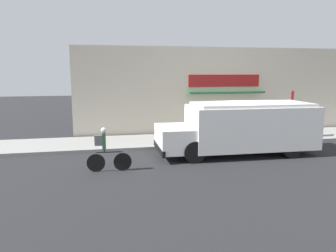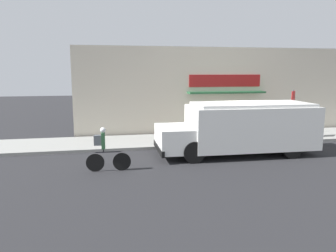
# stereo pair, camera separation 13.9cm
# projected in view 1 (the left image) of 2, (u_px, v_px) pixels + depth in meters

# --- Properties ---
(ground_plane) EXTENTS (70.00, 70.00, 0.00)m
(ground_plane) POSITION_uv_depth(u_px,v_px,m) (239.00, 146.00, 15.56)
(ground_plane) COLOR #232326
(sidewalk) EXTENTS (28.00, 2.99, 0.14)m
(sidewalk) POSITION_uv_depth(u_px,v_px,m) (227.00, 138.00, 16.99)
(sidewalk) COLOR gray
(sidewalk) RESTS_ON ground_plane
(storefront) EXTENTS (15.68, 0.83, 4.80)m
(storefront) POSITION_uv_depth(u_px,v_px,m) (217.00, 91.00, 18.26)
(storefront) COLOR beige
(storefront) RESTS_ON ground_plane
(school_bus) EXTENTS (6.67, 2.90, 2.19)m
(school_bus) POSITION_uv_depth(u_px,v_px,m) (242.00, 127.00, 13.86)
(school_bus) COLOR white
(school_bus) RESTS_ON ground_plane
(cyclist) EXTENTS (1.57, 0.21, 1.57)m
(cyclist) POSITION_uv_depth(u_px,v_px,m) (106.00, 150.00, 11.46)
(cyclist) COLOR black
(cyclist) RESTS_ON ground_plane
(stop_sign_post) EXTENTS (0.45, 0.45, 2.43)m
(stop_sign_post) POSITION_uv_depth(u_px,v_px,m) (291.00, 106.00, 16.59)
(stop_sign_post) COLOR slate
(stop_sign_post) RESTS_ON sidewalk
(trash_bin) EXTENTS (0.51, 0.51, 0.91)m
(trash_bin) POSITION_uv_depth(u_px,v_px,m) (216.00, 125.00, 17.93)
(trash_bin) COLOR #2D5138
(trash_bin) RESTS_ON sidewalk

